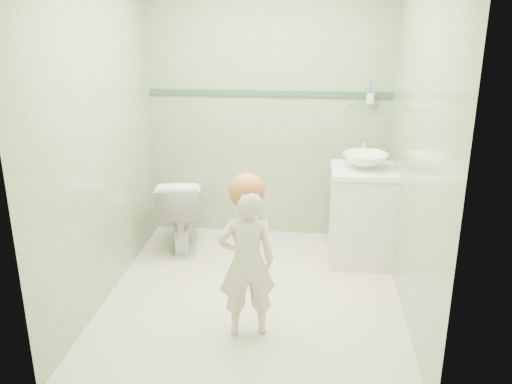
# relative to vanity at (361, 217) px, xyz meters

# --- Properties ---
(ground) EXTENTS (2.50, 2.50, 0.00)m
(ground) POSITION_rel_vanity_xyz_m (-0.84, -0.70, -0.40)
(ground) COLOR beige
(ground) RESTS_ON ground
(room_shell) EXTENTS (2.50, 2.54, 2.40)m
(room_shell) POSITION_rel_vanity_xyz_m (-0.84, -0.70, 0.80)
(room_shell) COLOR gray
(room_shell) RESTS_ON ground
(trim_stripe) EXTENTS (2.20, 0.02, 0.05)m
(trim_stripe) POSITION_rel_vanity_xyz_m (-0.84, 0.54, 0.95)
(trim_stripe) COLOR #34543F
(trim_stripe) RESTS_ON room_shell
(vanity) EXTENTS (0.52, 0.50, 0.80)m
(vanity) POSITION_rel_vanity_xyz_m (0.00, 0.00, 0.00)
(vanity) COLOR beige
(vanity) RESTS_ON ground
(counter) EXTENTS (0.54, 0.52, 0.04)m
(counter) POSITION_rel_vanity_xyz_m (0.00, 0.00, 0.41)
(counter) COLOR white
(counter) RESTS_ON vanity
(basin) EXTENTS (0.37, 0.37, 0.13)m
(basin) POSITION_rel_vanity_xyz_m (0.00, 0.00, 0.49)
(basin) COLOR white
(basin) RESTS_ON counter
(faucet) EXTENTS (0.03, 0.13, 0.18)m
(faucet) POSITION_rel_vanity_xyz_m (0.00, 0.19, 0.57)
(faucet) COLOR silver
(faucet) RESTS_ON counter
(cup_holder) EXTENTS (0.26, 0.07, 0.21)m
(cup_holder) POSITION_rel_vanity_xyz_m (0.05, 0.48, 0.93)
(cup_holder) COLOR silver
(cup_holder) RESTS_ON room_shell
(toilet) EXTENTS (0.48, 0.72, 0.68)m
(toilet) POSITION_rel_vanity_xyz_m (-1.58, 0.10, -0.06)
(toilet) COLOR white
(toilet) RESTS_ON ground
(toddler) EXTENTS (0.43, 0.33, 1.03)m
(toddler) POSITION_rel_vanity_xyz_m (-0.83, -1.20, 0.12)
(toddler) COLOR beige
(toddler) RESTS_ON ground
(hair_cap) EXTENTS (0.23, 0.23, 0.23)m
(hair_cap) POSITION_rel_vanity_xyz_m (-0.83, -1.18, 0.60)
(hair_cap) COLOR #A96333
(hair_cap) RESTS_ON toddler
(teal_toothbrush) EXTENTS (0.11, 0.14, 0.08)m
(teal_toothbrush) POSITION_rel_vanity_xyz_m (-0.73, -1.31, 0.48)
(teal_toothbrush) COLOR #0A845C
(teal_toothbrush) RESTS_ON toddler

